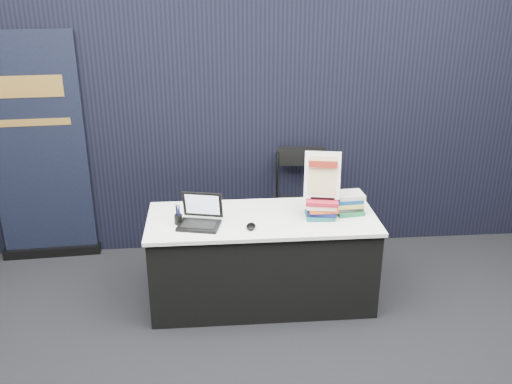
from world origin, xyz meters
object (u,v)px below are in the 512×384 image
object	(u,v)px
info_sign	(322,176)
stacking_chair	(303,201)
book_stack_short	(348,203)
display_table	(262,259)
pullup_banner	(40,163)
laptop	(199,218)
book_stack_tall	(322,208)

from	to	relation	value
info_sign	stacking_chair	world-z (taller)	info_sign
book_stack_short	display_table	bearing A→B (deg)	-177.00
stacking_chair	pullup_banner	bearing A→B (deg)	-179.73
book_stack_short	info_sign	size ratio (longest dim) A/B	0.66
laptop	pullup_banner	bearing A→B (deg)	157.49
display_table	info_sign	world-z (taller)	info_sign
book_stack_short	stacking_chair	distance (m)	0.75
display_table	laptop	bearing A→B (deg)	-169.37
book_stack_short	stacking_chair	xyz separation A→B (m)	(-0.24, 0.67, -0.26)
book_stack_short	pullup_banner	xyz separation A→B (m)	(-2.61, 0.91, 0.10)
book_stack_short	pullup_banner	size ratio (longest dim) A/B	0.12
display_table	book_stack_tall	xyz separation A→B (m)	(0.46, -0.04, 0.45)
book_stack_short	info_sign	bearing A→B (deg)	-168.59
info_sign	stacking_chair	bearing A→B (deg)	102.13
book_stack_tall	pullup_banner	bearing A→B (deg)	157.50
display_table	info_sign	bearing A→B (deg)	-1.22
display_table	book_stack_short	xyz separation A→B (m)	(0.69, 0.04, 0.46)
book_stack_short	book_stack_tall	bearing A→B (deg)	-161.42
display_table	info_sign	size ratio (longest dim) A/B	4.78
stacking_chair	laptop	bearing A→B (deg)	-133.68
book_stack_tall	book_stack_short	bearing A→B (deg)	18.58
pullup_banner	display_table	bearing A→B (deg)	-29.77
display_table	info_sign	distance (m)	0.85
laptop	pullup_banner	world-z (taller)	pullup_banner
book_stack_tall	display_table	bearing A→B (deg)	175.01
display_table	book_stack_tall	distance (m)	0.65
book_stack_tall	info_sign	xyz separation A→B (m)	(0.00, 0.03, 0.26)
book_stack_tall	info_sign	world-z (taller)	info_sign
display_table	book_stack_tall	bearing A→B (deg)	-4.99
book_stack_tall	book_stack_short	distance (m)	0.24
pullup_banner	stacking_chair	distance (m)	2.41
book_stack_tall	info_sign	distance (m)	0.26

